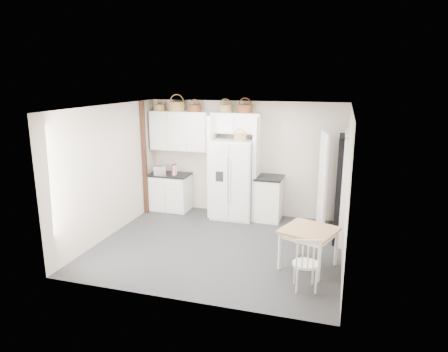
% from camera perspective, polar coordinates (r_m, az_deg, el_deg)
% --- Properties ---
extents(floor, '(4.50, 4.50, 0.00)m').
position_cam_1_polar(floor, '(7.70, -0.79, -9.85)').
color(floor, '#2C2C2C').
rests_on(floor, ground).
extents(ceiling, '(4.50, 4.50, 0.00)m').
position_cam_1_polar(ceiling, '(7.07, -0.86, 9.83)').
color(ceiling, white).
rests_on(ceiling, wall_back).
extents(wall_back, '(4.50, 0.00, 4.50)m').
position_cam_1_polar(wall_back, '(9.16, 2.91, 2.52)').
color(wall_back, beige).
rests_on(wall_back, floor).
extents(wall_left, '(0.00, 4.00, 4.00)m').
position_cam_1_polar(wall_left, '(8.22, -15.97, 0.68)').
color(wall_left, beige).
rests_on(wall_left, floor).
extents(wall_right, '(0.00, 4.00, 4.00)m').
position_cam_1_polar(wall_right, '(6.97, 17.14, -1.71)').
color(wall_right, beige).
rests_on(wall_right, floor).
extents(refrigerator, '(0.92, 0.74, 1.77)m').
position_cam_1_polar(refrigerator, '(8.94, 1.38, -0.47)').
color(refrigerator, white).
rests_on(refrigerator, floor).
extents(base_cab_left, '(0.92, 0.58, 0.85)m').
position_cam_1_polar(base_cab_left, '(9.65, -7.70, -2.36)').
color(base_cab_left, white).
rests_on(base_cab_left, floor).
extents(base_cab_right, '(0.54, 0.64, 0.94)m').
position_cam_1_polar(base_cab_right, '(8.95, 6.46, -3.29)').
color(base_cab_right, white).
rests_on(base_cab_right, floor).
extents(dining_table, '(1.05, 1.05, 0.68)m').
position_cam_1_polar(dining_table, '(6.89, 11.93, -10.05)').
color(dining_table, '#9F6D43').
rests_on(dining_table, floor).
extents(windsor_chair, '(0.47, 0.44, 0.81)m').
position_cam_1_polar(windsor_chair, '(6.20, 11.59, -12.21)').
color(windsor_chair, white).
rests_on(windsor_chair, floor).
extents(counter_left, '(0.96, 0.62, 0.04)m').
position_cam_1_polar(counter_left, '(9.53, -7.79, 0.21)').
color(counter_left, black).
rests_on(counter_left, base_cab_left).
extents(counter_right, '(0.58, 0.69, 0.04)m').
position_cam_1_polar(counter_right, '(8.82, 6.55, -0.22)').
color(counter_right, black).
rests_on(counter_right, base_cab_right).
extents(toaster, '(0.32, 0.25, 0.20)m').
position_cam_1_polar(toaster, '(9.51, -9.11, 0.84)').
color(toaster, silver).
rests_on(toaster, counter_left).
extents(cookbook_red, '(0.07, 0.17, 0.25)m').
position_cam_1_polar(cookbook_red, '(9.37, -7.15, 0.90)').
color(cookbook_red, maroon).
rests_on(cookbook_red, counter_left).
extents(cookbook_cream, '(0.04, 0.15, 0.22)m').
position_cam_1_polar(cookbook_cream, '(9.36, -7.05, 0.81)').
color(cookbook_cream, white).
rests_on(cookbook_cream, counter_left).
extents(basket_upper_a, '(0.26, 0.26, 0.15)m').
position_cam_1_polar(basket_upper_a, '(9.52, -9.19, 9.62)').
color(basket_upper_a, brown).
rests_on(basket_upper_a, upper_cabinet).
extents(basket_upper_b, '(0.38, 0.38, 0.22)m').
position_cam_1_polar(basket_upper_b, '(9.34, -6.72, 9.85)').
color(basket_upper_b, brown).
rests_on(basket_upper_b, upper_cabinet).
extents(basket_upper_c, '(0.27, 0.27, 0.16)m').
position_cam_1_polar(basket_upper_c, '(9.18, -4.20, 9.64)').
color(basket_upper_c, '#5D2D13').
rests_on(basket_upper_c, upper_cabinet).
extents(basket_bridge_a, '(0.30, 0.30, 0.17)m').
position_cam_1_polar(basket_bridge_a, '(8.95, 0.21, 9.60)').
color(basket_bridge_a, brown).
rests_on(basket_bridge_a, bridge_cabinet).
extents(basket_bridge_b, '(0.32, 0.32, 0.18)m').
position_cam_1_polar(basket_bridge_b, '(8.83, 3.01, 9.58)').
color(basket_bridge_b, '#5D2D13').
rests_on(basket_bridge_b, bridge_cabinet).
extents(basket_fridge_b, '(0.27, 0.27, 0.14)m').
position_cam_1_polar(basket_fridge_b, '(8.61, 2.30, 5.49)').
color(basket_fridge_b, brown).
rests_on(basket_fridge_b, refrigerator).
extents(upper_cabinet, '(1.40, 0.34, 0.90)m').
position_cam_1_polar(upper_cabinet, '(9.37, -6.30, 6.43)').
color(upper_cabinet, white).
rests_on(upper_cabinet, wall_back).
extents(bridge_cabinet, '(1.12, 0.34, 0.45)m').
position_cam_1_polar(bridge_cabinet, '(8.91, 1.77, 7.58)').
color(bridge_cabinet, white).
rests_on(bridge_cabinet, wall_back).
extents(fridge_panel_left, '(0.08, 0.60, 2.30)m').
position_cam_1_polar(fridge_panel_left, '(9.09, -1.60, 1.47)').
color(fridge_panel_left, white).
rests_on(fridge_panel_left, floor).
extents(fridge_panel_right, '(0.08, 0.60, 2.30)m').
position_cam_1_polar(fridge_panel_right, '(8.83, 4.71, 1.07)').
color(fridge_panel_right, white).
rests_on(fridge_panel_right, floor).
extents(trim_post, '(0.09, 0.09, 2.60)m').
position_cam_1_polar(trim_post, '(9.33, -11.32, 2.48)').
color(trim_post, '#382214').
rests_on(trim_post, floor).
extents(doorway_void, '(0.18, 0.85, 2.05)m').
position_cam_1_polar(doorway_void, '(8.01, 16.34, -1.72)').
color(doorway_void, black).
rests_on(doorway_void, floor).
extents(door_slab, '(0.21, 0.79, 2.05)m').
position_cam_1_polar(door_slab, '(8.34, 13.89, -0.95)').
color(door_slab, white).
rests_on(door_slab, floor).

